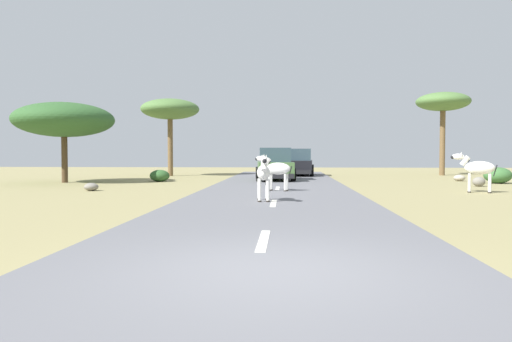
{
  "coord_description": "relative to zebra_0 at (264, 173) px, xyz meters",
  "views": [
    {
      "loc": [
        0.2,
        -6.05,
        1.51
      ],
      "look_at": [
        -0.78,
        9.21,
        0.94
      ],
      "focal_mm": 34.12,
      "sensor_mm": 36.0,
      "label": 1
    }
  ],
  "objects": [
    {
      "name": "ground_plane",
      "position": [
        0.51,
        -8.6,
        -0.89
      ],
      "size": [
        90.0,
        90.0,
        0.0
      ],
      "primitive_type": "plane",
      "color": "#8E8456"
    },
    {
      "name": "road",
      "position": [
        0.32,
        -8.6,
        -0.87
      ],
      "size": [
        6.0,
        64.0,
        0.05
      ],
      "primitive_type": "cube",
      "color": "slate",
      "rests_on": "ground_plane"
    },
    {
      "name": "lane_markings",
      "position": [
        0.32,
        -9.6,
        -0.84
      ],
      "size": [
        0.16,
        56.0,
        0.01
      ],
      "color": "silver",
      "rests_on": "road"
    },
    {
      "name": "zebra_0",
      "position": [
        0.0,
        0.0,
        0.0
      ],
      "size": [
        0.47,
        1.5,
        1.42
      ],
      "rotation": [
        0.0,
        0.0,
        3.22
      ],
      "color": "silver",
      "rests_on": "road"
    },
    {
      "name": "zebra_1",
      "position": [
        7.93,
        4.34,
        0.03
      ],
      "size": [
        1.59,
        0.79,
        1.55
      ],
      "rotation": [
        0.0,
        0.0,
        1.25
      ],
      "color": "silver",
      "rests_on": "ground_plane"
    },
    {
      "name": "zebra_2",
      "position": [
        0.29,
        4.06,
        -0.0
      ],
      "size": [
        1.46,
        0.65,
        1.41
      ],
      "rotation": [
        0.0,
        0.0,
        1.29
      ],
      "color": "silver",
      "rests_on": "road"
    },
    {
      "name": "car_0",
      "position": [
        1.44,
        17.3,
        -0.05
      ],
      "size": [
        2.2,
        4.43,
        1.74
      ],
      "rotation": [
        0.0,
        0.0,
        3.09
      ],
      "color": "black",
      "rests_on": "road"
    },
    {
      "name": "car_1",
      "position": [
        0.03,
        11.77,
        -0.05
      ],
      "size": [
        2.27,
        4.46,
        1.74
      ],
      "rotation": [
        0.0,
        0.0,
        3.22
      ],
      "color": "#476B38",
      "rests_on": "road"
    },
    {
      "name": "tree_0",
      "position": [
        -10.62,
        9.44,
        2.3
      ],
      "size": [
        5.0,
        5.0,
        4.07
      ],
      "color": "#4C3823",
      "rests_on": "ground_plane"
    },
    {
      "name": "tree_2",
      "position": [
        -6.98,
        16.96,
        3.45
      ],
      "size": [
        3.83,
        3.83,
        5.06
      ],
      "color": "brown",
      "rests_on": "ground_plane"
    },
    {
      "name": "tree_3",
      "position": [
        11.2,
        19.0,
        3.99
      ],
      "size": [
        3.56,
        3.56,
        5.6
      ],
      "color": "brown",
      "rests_on": "ground_plane"
    },
    {
      "name": "bush_1",
      "position": [
        -6.0,
        10.54,
        -0.58
      ],
      "size": [
        1.04,
        0.94,
        0.63
      ],
      "primitive_type": "ellipsoid",
      "color": "#2D5628",
      "rests_on": "ground_plane"
    },
    {
      "name": "bush_3",
      "position": [
        11.15,
        10.15,
        -0.49
      ],
      "size": [
        1.34,
        1.2,
        0.8
      ],
      "primitive_type": "ellipsoid",
      "color": "#386633",
      "rests_on": "ground_plane"
    },
    {
      "name": "rock_0",
      "position": [
        9.96,
        12.07,
        -0.72
      ],
      "size": [
        0.61,
        0.53,
        0.34
      ],
      "primitive_type": "ellipsoid",
      "color": "#A89E8C",
      "rests_on": "ground_plane"
    },
    {
      "name": "rock_2",
      "position": [
        -7.1,
        4.24,
        -0.74
      ],
      "size": [
        0.57,
        0.53,
        0.31
      ],
      "primitive_type": "ellipsoid",
      "color": "gray",
      "rests_on": "ground_plane"
    },
    {
      "name": "rock_3",
      "position": [
        9.35,
        7.83,
        -0.68
      ],
      "size": [
        0.55,
        0.45,
        0.43
      ],
      "primitive_type": "ellipsoid",
      "color": "gray",
      "rests_on": "ground_plane"
    }
  ]
}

